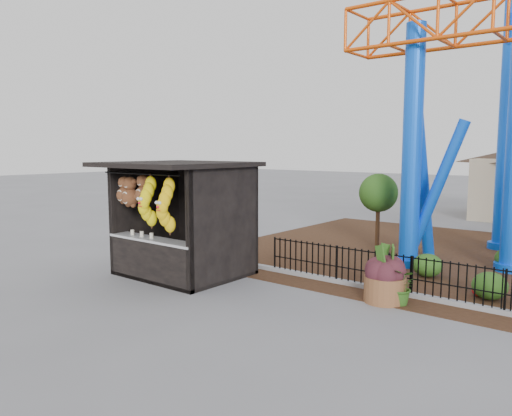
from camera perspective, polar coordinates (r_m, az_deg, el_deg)
The scene contains 7 objects.
ground at distance 11.34m, azimuth -2.14°, elevation -11.05°, with size 120.00×120.00×0.00m, color slate.
curb at distance 12.05m, azimuth 22.72°, elevation -10.20°, with size 18.00×0.18×0.12m, color gray.
prize_booth at distance 13.69m, azimuth -9.19°, elevation -1.43°, with size 3.50×3.40×3.12m.
picket_fence at distance 11.73m, azimuth 27.08°, elevation -8.65°, with size 12.20×0.06×1.00m, color black, non-canonical shape.
terracotta_planter at distance 11.86m, azimuth 14.49°, elevation -8.96°, with size 0.94×0.94×0.60m, color brown.
planter_foliage at distance 11.71m, azimuth 14.58°, elevation -6.04°, with size 0.70×0.70×0.64m, color #38161D.
potted_plant at distance 11.70m, azimuth 16.25°, elevation -8.60°, with size 0.76×0.66×0.85m, color #1B5418.
Camera 1 is at (7.10, -8.14, 3.47)m, focal length 35.00 mm.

